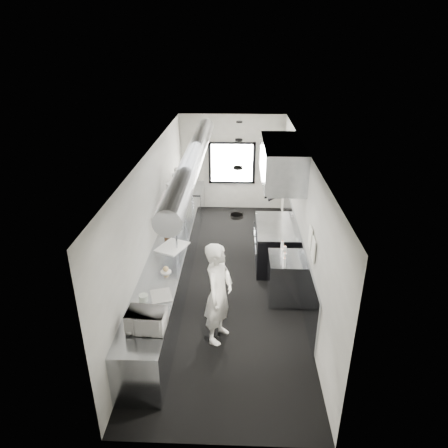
# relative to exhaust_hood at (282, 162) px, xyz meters

# --- Properties ---
(floor) EXTENTS (3.00, 8.00, 0.01)m
(floor) POSITION_rel_exhaust_hood_xyz_m (-1.10, -0.70, -2.39)
(floor) COLOR black
(floor) RESTS_ON ground
(ceiling) EXTENTS (3.00, 8.00, 0.01)m
(ceiling) POSITION_rel_exhaust_hood_xyz_m (-1.10, -0.70, 0.41)
(ceiling) COLOR silver
(ceiling) RESTS_ON wall_back
(wall_back) EXTENTS (3.00, 0.02, 2.80)m
(wall_back) POSITION_rel_exhaust_hood_xyz_m (-1.10, 3.30, -0.99)
(wall_back) COLOR beige
(wall_back) RESTS_ON floor
(wall_front) EXTENTS (3.00, 0.02, 2.80)m
(wall_front) POSITION_rel_exhaust_hood_xyz_m (-1.10, -4.70, -0.99)
(wall_front) COLOR beige
(wall_front) RESTS_ON floor
(wall_left) EXTENTS (0.02, 8.00, 2.80)m
(wall_left) POSITION_rel_exhaust_hood_xyz_m (-2.60, -0.70, -0.99)
(wall_left) COLOR beige
(wall_left) RESTS_ON floor
(wall_right) EXTENTS (0.02, 8.00, 2.80)m
(wall_right) POSITION_rel_exhaust_hood_xyz_m (0.40, -0.70, -0.99)
(wall_right) COLOR beige
(wall_right) RESTS_ON floor
(wall_cladding) EXTENTS (0.03, 5.50, 1.10)m
(wall_cladding) POSITION_rel_exhaust_hood_xyz_m (0.38, -0.40, -1.84)
(wall_cladding) COLOR #8D939A
(wall_cladding) RESTS_ON wall_right
(hvac_duct) EXTENTS (0.40, 6.40, 0.40)m
(hvac_duct) POSITION_rel_exhaust_hood_xyz_m (-1.80, -0.30, 0.16)
(hvac_duct) COLOR gray
(hvac_duct) RESTS_ON ceiling
(service_window) EXTENTS (1.36, 0.05, 1.25)m
(service_window) POSITION_rel_exhaust_hood_xyz_m (-1.10, 3.26, -0.99)
(service_window) COLOR white
(service_window) RESTS_ON wall_back
(exhaust_hood) EXTENTS (0.81, 2.20, 0.88)m
(exhaust_hood) POSITION_rel_exhaust_hood_xyz_m (0.00, 0.00, 0.00)
(exhaust_hood) COLOR #8D939A
(exhaust_hood) RESTS_ON ceiling
(prep_counter) EXTENTS (0.70, 6.00, 0.90)m
(prep_counter) POSITION_rel_exhaust_hood_xyz_m (-2.25, -1.20, -1.94)
(prep_counter) COLOR #8D939A
(prep_counter) RESTS_ON floor
(pass_shelf) EXTENTS (0.45, 3.00, 0.68)m
(pass_shelf) POSITION_rel_exhaust_hood_xyz_m (-2.29, 0.30, -0.86)
(pass_shelf) COLOR #8D939A
(pass_shelf) RESTS_ON prep_counter
(range) EXTENTS (0.88, 1.60, 0.94)m
(range) POSITION_rel_exhaust_hood_xyz_m (-0.06, 0.00, -1.92)
(range) COLOR black
(range) RESTS_ON floor
(bottle_station) EXTENTS (0.65, 0.80, 0.90)m
(bottle_station) POSITION_rel_exhaust_hood_xyz_m (0.05, -1.40, -1.94)
(bottle_station) COLOR #8D939A
(bottle_station) RESTS_ON floor
(far_work_table) EXTENTS (0.70, 1.20, 0.90)m
(far_work_table) POSITION_rel_exhaust_hood_xyz_m (-2.25, 2.50, -1.94)
(far_work_table) COLOR #8D939A
(far_work_table) RESTS_ON floor
(notice_sheet_a) EXTENTS (0.02, 0.28, 0.38)m
(notice_sheet_a) POSITION_rel_exhaust_hood_xyz_m (0.37, -1.90, -0.79)
(notice_sheet_a) COLOR silver
(notice_sheet_a) RESTS_ON wall_right
(notice_sheet_b) EXTENTS (0.02, 0.28, 0.38)m
(notice_sheet_b) POSITION_rel_exhaust_hood_xyz_m (0.37, -2.25, -0.84)
(notice_sheet_b) COLOR silver
(notice_sheet_b) RESTS_ON wall_right
(line_cook) EXTENTS (0.64, 0.77, 1.82)m
(line_cook) POSITION_rel_exhaust_hood_xyz_m (-1.18, -2.64, -1.48)
(line_cook) COLOR white
(line_cook) RESTS_ON floor
(microwave) EXTENTS (0.53, 0.41, 0.31)m
(microwave) POSITION_rel_exhaust_hood_xyz_m (-2.17, -3.57, -1.34)
(microwave) COLOR silver
(microwave) RESTS_ON prep_counter
(deli_tub_a) EXTENTS (0.17, 0.17, 0.09)m
(deli_tub_a) POSITION_rel_exhaust_hood_xyz_m (-2.43, -3.13, -1.44)
(deli_tub_a) COLOR #B6C2B2
(deli_tub_a) RESTS_ON prep_counter
(deli_tub_b) EXTENTS (0.16, 0.16, 0.11)m
(deli_tub_b) POSITION_rel_exhaust_hood_xyz_m (-2.37, -2.88, -1.44)
(deli_tub_b) COLOR #B6C2B2
(deli_tub_b) RESTS_ON prep_counter
(newspaper) EXTENTS (0.44, 0.49, 0.01)m
(newspaper) POSITION_rel_exhaust_hood_xyz_m (-2.12, -2.73, -1.49)
(newspaper) COLOR beige
(newspaper) RESTS_ON prep_counter
(small_plate) EXTENTS (0.21, 0.21, 0.02)m
(small_plate) POSITION_rel_exhaust_hood_xyz_m (-2.16, -2.00, -1.48)
(small_plate) COLOR silver
(small_plate) RESTS_ON prep_counter
(pastry) EXTENTS (0.10, 0.10, 0.10)m
(pastry) POSITION_rel_exhaust_hood_xyz_m (-2.16, -2.00, -1.42)
(pastry) COLOR tan
(pastry) RESTS_ON small_plate
(cutting_board) EXTENTS (0.69, 0.77, 0.02)m
(cutting_board) POSITION_rel_exhaust_hood_xyz_m (-2.20, -1.04, -1.48)
(cutting_board) COLOR silver
(cutting_board) RESTS_ON prep_counter
(knife_block) EXTENTS (0.13, 0.22, 0.22)m
(knife_block) POSITION_rel_exhaust_hood_xyz_m (-2.37, -0.53, -1.38)
(knife_block) COLOR #4D371B
(knife_block) RESTS_ON prep_counter
(plate_stack_a) EXTENTS (0.29, 0.29, 0.29)m
(plate_stack_a) POSITION_rel_exhaust_hood_xyz_m (-2.28, -0.41, -0.67)
(plate_stack_a) COLOR silver
(plate_stack_a) RESTS_ON pass_shelf
(plate_stack_b) EXTENTS (0.34, 0.34, 0.35)m
(plate_stack_b) POSITION_rel_exhaust_hood_xyz_m (-2.30, -0.05, -0.65)
(plate_stack_b) COLOR silver
(plate_stack_b) RESTS_ON pass_shelf
(plate_stack_c) EXTENTS (0.29, 0.29, 0.34)m
(plate_stack_c) POSITION_rel_exhaust_hood_xyz_m (-2.29, 0.58, -0.65)
(plate_stack_c) COLOR silver
(plate_stack_c) RESTS_ON pass_shelf
(plate_stack_d) EXTENTS (0.27, 0.27, 0.40)m
(plate_stack_d) POSITION_rel_exhaust_hood_xyz_m (-2.27, 0.85, -0.62)
(plate_stack_d) COLOR silver
(plate_stack_d) RESTS_ON pass_shelf
(squeeze_bottle_a) EXTENTS (0.07, 0.07, 0.17)m
(squeeze_bottle_a) POSITION_rel_exhaust_hood_xyz_m (-0.02, -1.71, -1.41)
(squeeze_bottle_a) COLOR silver
(squeeze_bottle_a) RESTS_ON bottle_station
(squeeze_bottle_b) EXTENTS (0.06, 0.06, 0.18)m
(squeeze_bottle_b) POSITION_rel_exhaust_hood_xyz_m (0.00, -1.54, -1.40)
(squeeze_bottle_b) COLOR silver
(squeeze_bottle_b) RESTS_ON bottle_station
(squeeze_bottle_c) EXTENTS (0.06, 0.06, 0.17)m
(squeeze_bottle_c) POSITION_rel_exhaust_hood_xyz_m (-0.02, -1.36, -1.41)
(squeeze_bottle_c) COLOR silver
(squeeze_bottle_c) RESTS_ON bottle_station
(squeeze_bottle_d) EXTENTS (0.08, 0.08, 0.20)m
(squeeze_bottle_d) POSITION_rel_exhaust_hood_xyz_m (0.02, -1.30, -1.39)
(squeeze_bottle_d) COLOR silver
(squeeze_bottle_d) RESTS_ON bottle_station
(squeeze_bottle_e) EXTENTS (0.08, 0.08, 0.18)m
(squeeze_bottle_e) POSITION_rel_exhaust_hood_xyz_m (0.00, -1.06, -1.40)
(squeeze_bottle_e) COLOR silver
(squeeze_bottle_e) RESTS_ON bottle_station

